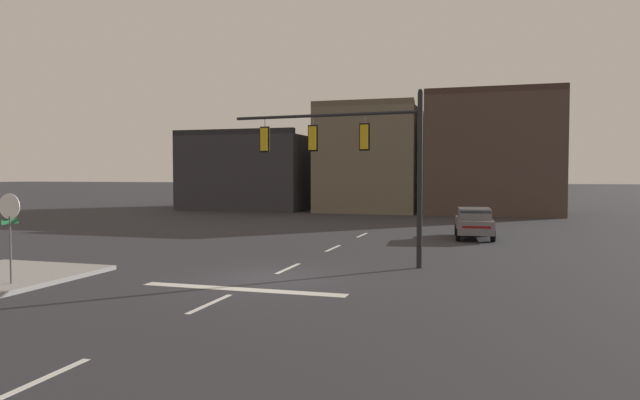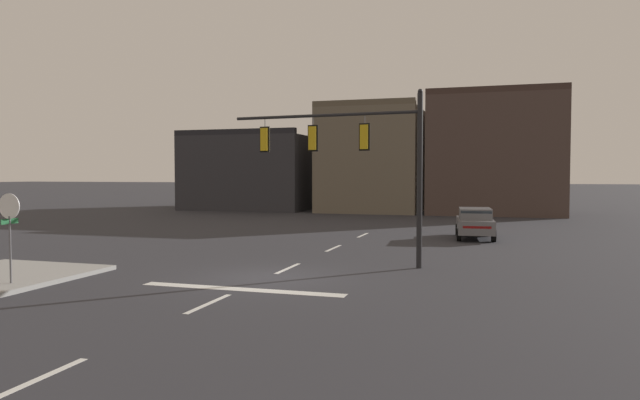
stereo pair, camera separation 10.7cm
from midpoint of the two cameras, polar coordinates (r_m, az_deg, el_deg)
The scene contains 7 objects.
ground_plane at distance 19.39m, azimuth -5.31°, elevation -7.57°, with size 400.00×400.00×0.00m, color #2B2B30.
stop_bar_paint at distance 17.59m, azimuth -7.80°, elevation -8.62°, with size 6.40×0.50×0.01m, color silver.
lane_centreline at distance 21.23m, azimuth -3.26°, elevation -6.67°, with size 0.16×26.40×0.01m.
signal_mast_near_side at distance 22.01m, azimuth 3.23°, elevation 4.93°, with size 7.54×0.83×6.45m.
stop_sign at distance 19.63m, azimuth -28.13°, elevation -1.43°, with size 0.76×0.64×2.83m.
car_lot_nearside at distance 31.93m, azimuth 14.69°, elevation -2.11°, with size 2.23×4.58×1.61m.
building_row at distance 54.38m, azimuth 4.07°, elevation 3.48°, with size 34.18×11.90×10.35m.
Camera 1 is at (7.18, -17.69, 3.40)m, focal length 32.82 mm.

